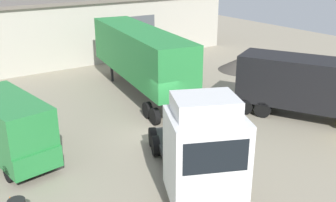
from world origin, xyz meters
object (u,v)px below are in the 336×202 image
at_px(box_truck_yellow, 308,85).
at_px(gravel_pile, 243,63).
at_px(tractor_unit_white, 202,152).
at_px(container_trailer_green, 140,54).
at_px(delivery_van_green, 12,128).

xyz_separation_m(box_truck_yellow, gravel_pile, (3.98, 8.82, -1.31)).
bearing_deg(tractor_unit_white, box_truck_yellow, 130.17).
bearing_deg(gravel_pile, container_trailer_green, -177.09).
xyz_separation_m(tractor_unit_white, gravel_pile, (13.52, 11.63, -1.36)).
distance_m(tractor_unit_white, box_truck_yellow, 9.95).
bearing_deg(tractor_unit_white, delivery_van_green, -120.27).
bearing_deg(gravel_pile, delivery_van_green, -165.07).
distance_m(container_trailer_green, gravel_pile, 9.75).
bearing_deg(tractor_unit_white, container_trailer_green, -176.05).
relative_size(box_truck_yellow, gravel_pile, 1.99).
distance_m(container_trailer_green, box_truck_yellow, 10.04).
bearing_deg(container_trailer_green, delivery_van_green, 125.17).
bearing_deg(gravel_pile, tractor_unit_white, -139.28).
relative_size(container_trailer_green, gravel_pile, 2.95).
distance_m(tractor_unit_white, container_trailer_green, 11.87).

